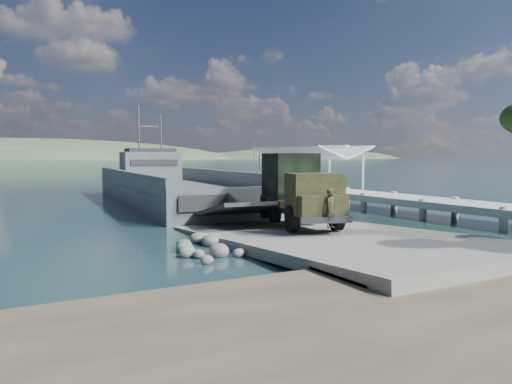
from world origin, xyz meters
The scene contains 10 objects.
ground centered at (0.00, 0.00, 0.00)m, with size 1400.00×1400.00×0.00m, color #1C4243.
boat_ramp centered at (0.00, -1.00, 0.25)m, with size 10.00×18.00×0.50m, color gray.
shoreline_rocks centered at (-6.20, 0.50, 0.00)m, with size 3.20×5.60×0.90m, color #5E5D5B, non-canonical shape.
distant_headlands centered at (50.00, 560.00, 0.00)m, with size 1000.00×240.00×48.00m, color #374E30, non-canonical shape.
pier centered at (13.00, 18.77, 1.60)m, with size 6.40×44.00×6.10m.
landing_craft centered at (0.53, 23.13, 0.86)m, with size 11.48×35.97×10.53m.
military_truck centered at (0.72, 3.40, 2.47)m, with size 4.84×8.91×3.96m.
soldier centered at (-0.35, -1.15, 1.42)m, with size 0.67×0.44×1.84m, color black.
sailboat_near centered at (18.08, 27.81, 0.34)m, with size 2.95×5.39×6.31m.
sailboat_far centered at (16.00, 36.31, 0.33)m, with size 1.49×5.08×6.18m.
Camera 1 is at (-14.86, -20.08, 4.33)m, focal length 35.00 mm.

